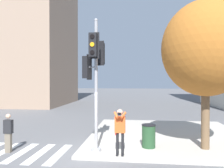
% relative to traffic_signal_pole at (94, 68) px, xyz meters
% --- Properties ---
extents(ground_plane, '(160.00, 160.00, 0.00)m').
position_rel_traffic_signal_pole_xyz_m(ground_plane, '(-0.21, -0.29, -3.47)').
color(ground_plane, '#5B5B5E').
extents(sidewalk_corner, '(8.00, 8.00, 0.12)m').
position_rel_traffic_signal_pole_xyz_m(sidewalk_corner, '(3.29, 3.21, -3.41)').
color(sidewalk_corner, '#ADA89E').
rests_on(sidewalk_corner, ground_plane).
extents(crosswalk_stripes, '(4.39, 2.54, 0.01)m').
position_rel_traffic_signal_pole_xyz_m(crosswalk_stripes, '(-3.43, -0.20, -3.47)').
color(crosswalk_stripes, silver).
rests_on(crosswalk_stripes, ground_plane).
extents(traffic_signal_pole, '(0.87, 1.18, 5.35)m').
position_rel_traffic_signal_pole_xyz_m(traffic_signal_pole, '(0.00, 0.00, 0.00)').
color(traffic_signal_pole, '#939399').
rests_on(traffic_signal_pole, sidewalk_corner).
extents(person_photographer, '(0.50, 0.53, 1.75)m').
position_rel_traffic_signal_pole_xyz_m(person_photographer, '(1.07, -0.40, -2.29)').
color(person_photographer, black).
rests_on(person_photographer, sidewalk_corner).
extents(pedestrian_distant, '(0.34, 0.20, 1.60)m').
position_rel_traffic_signal_pole_xyz_m(pedestrian_distant, '(-3.57, -0.23, -2.63)').
color(pedestrian_distant, '#6B6051').
rests_on(pedestrian_distant, ground_plane).
extents(street_tree, '(3.63, 3.63, 6.18)m').
position_rel_traffic_signal_pole_xyz_m(street_tree, '(4.55, 0.79, 0.82)').
color(street_tree, brown).
rests_on(street_tree, sidewalk_corner).
extents(fire_hydrant, '(0.19, 0.25, 0.80)m').
position_rel_traffic_signal_pole_xyz_m(fire_hydrant, '(0.67, 2.69, -2.96)').
color(fire_hydrant, red).
rests_on(fire_hydrant, sidewalk_corner).
extents(trash_bin, '(0.59, 0.59, 0.98)m').
position_rel_traffic_signal_pole_xyz_m(trash_bin, '(2.21, 0.71, -2.86)').
color(trash_bin, '#234728').
rests_on(trash_bin, sidewalk_corner).
extents(building_left, '(12.03, 11.01, 21.02)m').
position_rel_traffic_signal_pole_xyz_m(building_left, '(-13.11, 18.22, 7.05)').
color(building_left, gray).
rests_on(building_left, ground_plane).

